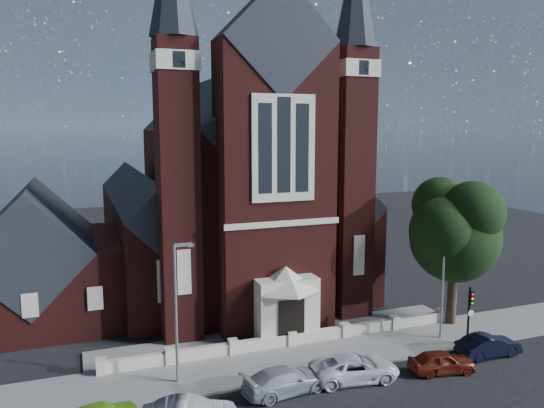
{
  "coord_description": "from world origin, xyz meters",
  "views": [
    {
      "loc": [
        -12.91,
        -24.28,
        14.42
      ],
      "look_at": [
        0.71,
        12.0,
        8.73
      ],
      "focal_mm": 35.0,
      "sensor_mm": 36.0,
      "label": 1
    }
  ],
  "objects_px": {
    "parish_hall": "(35,267)",
    "car_dark_red": "(442,362)",
    "church": "(224,194)",
    "street_lamp_right": "(444,274)",
    "street_tree": "(459,232)",
    "car_silver_b": "(286,380)",
    "traffic_signal": "(470,308)",
    "car_white_suv": "(355,368)",
    "street_lamp_left": "(177,305)",
    "car_navy": "(489,345)"
  },
  "relations": [
    {
      "from": "parish_hall",
      "to": "car_dark_red",
      "type": "distance_m",
      "value": 29.37
    },
    {
      "from": "church",
      "to": "street_lamp_right",
      "type": "height_order",
      "value": "church"
    },
    {
      "from": "street_tree",
      "to": "car_silver_b",
      "type": "height_order",
      "value": "street_tree"
    },
    {
      "from": "traffic_signal",
      "to": "car_dark_red",
      "type": "relative_size",
      "value": 1.02
    },
    {
      "from": "street_lamp_right",
      "to": "car_silver_b",
      "type": "height_order",
      "value": "street_lamp_right"
    },
    {
      "from": "parish_hall",
      "to": "street_tree",
      "type": "bearing_deg",
      "value": -23.26
    },
    {
      "from": "car_white_suv",
      "to": "street_lamp_right",
      "type": "bearing_deg",
      "value": -62.06
    },
    {
      "from": "car_silver_b",
      "to": "car_white_suv",
      "type": "bearing_deg",
      "value": -97.13
    },
    {
      "from": "church",
      "to": "street_tree",
      "type": "height_order",
      "value": "church"
    },
    {
      "from": "parish_hall",
      "to": "street_lamp_left",
      "type": "distance_m",
      "value": 16.18
    },
    {
      "from": "street_lamp_left",
      "to": "car_white_suv",
      "type": "bearing_deg",
      "value": -18.28
    },
    {
      "from": "parish_hall",
      "to": "car_dark_red",
      "type": "bearing_deg",
      "value": -38.43
    },
    {
      "from": "church",
      "to": "car_navy",
      "type": "xyz_separation_m",
      "value": [
        11.11,
        -22.24,
        -7.49
      ]
    },
    {
      "from": "street_lamp_left",
      "to": "traffic_signal",
      "type": "height_order",
      "value": "street_lamp_left"
    },
    {
      "from": "parish_hall",
      "to": "car_white_suv",
      "type": "relative_size",
      "value": 2.38
    },
    {
      "from": "street_tree",
      "to": "car_white_suv",
      "type": "xyz_separation_m",
      "value": [
        -11.01,
        -4.84,
        -6.25
      ]
    },
    {
      "from": "street_lamp_right",
      "to": "car_navy",
      "type": "xyz_separation_m",
      "value": [
        1.02,
        -3.29,
        -3.9
      ]
    },
    {
      "from": "car_silver_b",
      "to": "car_white_suv",
      "type": "distance_m",
      "value": 4.26
    },
    {
      "from": "church",
      "to": "street_lamp_right",
      "type": "xyz_separation_m",
      "value": [
        10.09,
        -18.94,
        -3.59
      ]
    },
    {
      "from": "church",
      "to": "traffic_signal",
      "type": "bearing_deg",
      "value": -61.8
    },
    {
      "from": "church",
      "to": "car_dark_red",
      "type": "height_order",
      "value": "church"
    },
    {
      "from": "street_lamp_left",
      "to": "traffic_signal",
      "type": "xyz_separation_m",
      "value": [
        18.91,
        -1.57,
        -2.02
      ]
    },
    {
      "from": "parish_hall",
      "to": "church",
      "type": "bearing_deg",
      "value": 17.16
    },
    {
      "from": "car_silver_b",
      "to": "car_navy",
      "type": "distance_m",
      "value": 13.78
    },
    {
      "from": "street_tree",
      "to": "street_lamp_left",
      "type": "bearing_deg",
      "value": -175.24
    },
    {
      "from": "traffic_signal",
      "to": "car_navy",
      "type": "xyz_separation_m",
      "value": [
        0.11,
        -1.72,
        -1.89
      ]
    },
    {
      "from": "car_white_suv",
      "to": "car_dark_red",
      "type": "relative_size",
      "value": 1.31
    },
    {
      "from": "car_dark_red",
      "to": "car_silver_b",
      "type": "bearing_deg",
      "value": 94.37
    },
    {
      "from": "car_white_suv",
      "to": "car_navy",
      "type": "distance_m",
      "value": 9.52
    },
    {
      "from": "street_tree",
      "to": "traffic_signal",
      "type": "relative_size",
      "value": 2.67
    },
    {
      "from": "street_tree",
      "to": "street_lamp_left",
      "type": "xyz_separation_m",
      "value": [
        -20.51,
        -1.71,
        -2.36
      ]
    },
    {
      "from": "traffic_signal",
      "to": "car_navy",
      "type": "height_order",
      "value": "traffic_signal"
    },
    {
      "from": "church",
      "to": "street_lamp_left",
      "type": "relative_size",
      "value": 4.31
    },
    {
      "from": "car_white_suv",
      "to": "traffic_signal",
      "type": "bearing_deg",
      "value": -72.89
    },
    {
      "from": "church",
      "to": "street_lamp_right",
      "type": "bearing_deg",
      "value": -61.96
    },
    {
      "from": "street_lamp_left",
      "to": "car_navy",
      "type": "height_order",
      "value": "street_lamp_left"
    },
    {
      "from": "traffic_signal",
      "to": "car_silver_b",
      "type": "relative_size",
      "value": 0.82
    },
    {
      "from": "church",
      "to": "traffic_signal",
      "type": "relative_size",
      "value": 8.72
    },
    {
      "from": "street_tree",
      "to": "car_navy",
      "type": "xyz_separation_m",
      "value": [
        -1.49,
        -5.0,
        -6.27
      ]
    },
    {
      "from": "parish_hall",
      "to": "car_silver_b",
      "type": "bearing_deg",
      "value": -52.09
    },
    {
      "from": "car_dark_red",
      "to": "car_navy",
      "type": "height_order",
      "value": "car_navy"
    },
    {
      "from": "car_navy",
      "to": "car_dark_red",
      "type": "bearing_deg",
      "value": 102.53
    },
    {
      "from": "street_lamp_left",
      "to": "car_navy",
      "type": "distance_m",
      "value": 19.69
    },
    {
      "from": "street_tree",
      "to": "street_lamp_left",
      "type": "relative_size",
      "value": 1.32
    },
    {
      "from": "street_lamp_right",
      "to": "traffic_signal",
      "type": "xyz_separation_m",
      "value": [
        0.91,
        -1.57,
        -2.02
      ]
    },
    {
      "from": "parish_hall",
      "to": "car_dark_red",
      "type": "xyz_separation_m",
      "value": [
        22.86,
        -18.13,
        -3.34
      ]
    },
    {
      "from": "street_tree",
      "to": "traffic_signal",
      "type": "distance_m",
      "value": 5.7
    },
    {
      "from": "street_lamp_left",
      "to": "car_dark_red",
      "type": "bearing_deg",
      "value": -15.64
    },
    {
      "from": "traffic_signal",
      "to": "car_silver_b",
      "type": "height_order",
      "value": "traffic_signal"
    },
    {
      "from": "street_lamp_right",
      "to": "car_silver_b",
      "type": "xyz_separation_m",
      "value": [
        -12.77,
        -3.11,
        -3.89
      ]
    }
  ]
}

